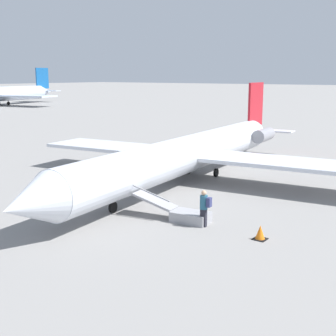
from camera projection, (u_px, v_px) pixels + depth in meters
ground_plane at (186, 182)px, 30.88m from camera, size 600.00×600.00×0.00m
airplane_main at (192, 152)px, 31.28m from camera, size 30.64×23.54×6.29m
boarding_stairs at (183, 213)px, 22.64m from camera, size 1.50×4.11×1.61m
passenger at (204, 206)px, 21.63m from camera, size 0.36×0.55×1.74m
traffic_cone_near_stairs at (260, 233)px, 20.09m from camera, size 0.57×0.57×0.62m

